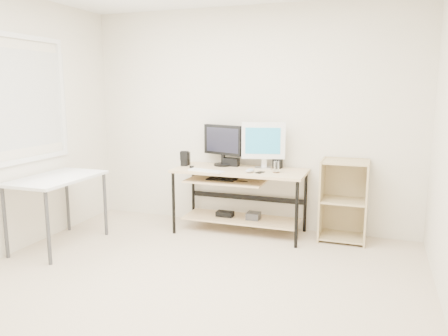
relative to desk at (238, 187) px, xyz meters
name	(u,v)px	position (x,y,z in m)	size (l,w,h in m)	color
room	(163,132)	(-0.11, -1.62, 0.78)	(4.01, 4.01, 2.62)	beige
desk	(238,187)	(0.00, 0.00, 0.00)	(1.50, 0.65, 0.75)	beige
side_table	(57,184)	(-1.65, -1.06, 0.13)	(0.60, 1.00, 0.75)	white
shelf_unit	(344,200)	(1.18, 0.16, -0.09)	(0.50, 0.40, 0.90)	tan
black_monitor	(223,142)	(-0.24, 0.17, 0.49)	(0.52, 0.22, 0.49)	black
white_imac	(263,142)	(0.26, 0.14, 0.52)	(0.49, 0.17, 0.53)	silver
keyboard	(206,171)	(-0.30, -0.25, 0.22)	(0.42, 0.12, 0.01)	white
mouse	(250,171)	(0.19, -0.15, 0.23)	(0.08, 0.13, 0.04)	#B7B7BD
center_speaker	(231,162)	(-0.14, 0.17, 0.26)	(0.19, 0.09, 0.10)	black
speaker_left	(184,158)	(-0.67, 0.00, 0.30)	(0.10, 0.10, 0.18)	black
speaker_right	(278,163)	(0.41, 0.21, 0.27)	(0.09, 0.09, 0.11)	black
audio_controller	(187,158)	(-0.67, 0.08, 0.29)	(0.08, 0.05, 0.16)	black
volume_puck	(192,167)	(-0.54, -0.10, 0.22)	(0.05, 0.05, 0.02)	black
smartphone	(260,172)	(0.29, -0.13, 0.22)	(0.06, 0.11, 0.01)	black
coaster	(276,172)	(0.46, -0.06, 0.21)	(0.08, 0.08, 0.01)	#9B6F46
drinking_glass	(276,167)	(0.46, -0.06, 0.28)	(0.06, 0.06, 0.12)	white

